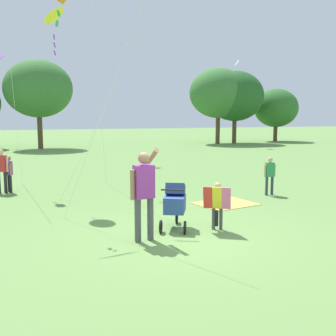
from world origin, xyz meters
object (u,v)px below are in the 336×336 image
stroller (175,202)px  kite_adult_black (60,1)px  person_kid_running (1,167)px  picnic_blanket (225,204)px  person_red_shirt (9,171)px  kite_orange_delta (54,18)px  person_sitting_far (270,173)px  person_adult_flyer (144,188)px  child_with_butterfly_kite (217,201)px

stroller → kite_adult_black: 5.23m
person_kid_running → picnic_blanket: bearing=-30.6°
kite_adult_black → person_red_shirt: (-1.53, 4.08, -4.38)m
kite_orange_delta → person_sitting_far: size_ratio=4.58×
person_sitting_far → picnic_blanket: 2.13m
person_adult_flyer → person_sitting_far: 5.92m
stroller → picnic_blanket: stroller is taller
child_with_butterfly_kite → kite_adult_black: (-3.09, 1.92, 4.44)m
person_adult_flyer → person_red_shirt: 6.91m
person_red_shirt → stroller: bearing=-56.0°
person_adult_flyer → stroller: person_adult_flyer is taller
person_red_shirt → person_sitting_far: size_ratio=0.99×
kite_adult_black → child_with_butterfly_kite: bearing=-31.9°
stroller → kite_adult_black: (-2.25, 1.52, 4.47)m
picnic_blanket → kite_orange_delta: bearing=156.9°
child_with_butterfly_kite → stroller: 0.94m
person_sitting_far → person_kid_running: person_kid_running is taller
child_with_butterfly_kite → stroller: (-0.84, 0.41, -0.03)m
person_red_shirt → picnic_blanket: bearing=-31.9°
person_adult_flyer → kite_orange_delta: 6.22m
stroller → kite_orange_delta: bearing=120.9°
stroller → kite_orange_delta: 6.36m
stroller → person_kid_running: size_ratio=0.78×
child_with_butterfly_kite → person_sitting_far: size_ratio=0.88×
child_with_butterfly_kite → picnic_blanket: bearing=60.3°
child_with_butterfly_kite → picnic_blanket: (1.31, 2.30, -0.63)m
stroller → person_red_shirt: bearing=124.0°
person_kid_running → kite_orange_delta: bearing=-45.2°
child_with_butterfly_kite → kite_adult_black: kite_adult_black is taller
person_adult_flyer → stroller: 1.20m
stroller → person_red_shirt: size_ratio=0.93×
person_adult_flyer → picnic_blanket: bearing=40.2°
kite_orange_delta → person_kid_running: (-1.73, 1.74, -4.35)m
stroller → picnic_blanket: bearing=41.3°
person_sitting_far → person_kid_running: size_ratio=0.84×
person_red_shirt → person_kid_running: bearing=-163.8°
person_adult_flyer → kite_adult_black: size_ratio=0.33×
person_red_shirt → person_sitting_far: bearing=-20.8°
kite_adult_black → stroller: bearing=-34.0°
kite_adult_black → picnic_blanket: bearing=4.9°
person_sitting_far → kite_adult_black: bearing=-169.9°
person_sitting_far → picnic_blanket: bearing=-158.5°
child_with_butterfly_kite → kite_adult_black: bearing=148.1°
child_with_butterfly_kite → person_sitting_far: 4.40m
person_sitting_far → person_kid_running: 8.53m
kite_adult_black → person_sitting_far: 7.73m
kite_orange_delta → picnic_blanket: kite_orange_delta is taller
kite_orange_delta → picnic_blanket: (4.42, -1.89, -5.18)m
child_with_butterfly_kite → person_adult_flyer: person_adult_flyer is taller
child_with_butterfly_kite → picnic_blanket: child_with_butterfly_kite is taller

